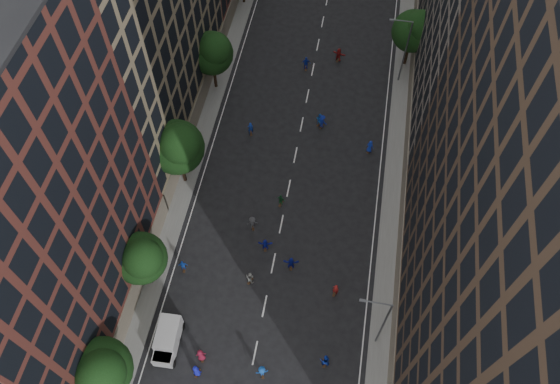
# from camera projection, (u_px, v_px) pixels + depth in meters

# --- Properties ---
(ground) EXTENTS (240.00, 240.00, 0.00)m
(ground) POSITION_uv_depth(u_px,v_px,m) (307.00, 99.00, 65.55)
(ground) COLOR black
(ground) RESTS_ON ground
(sidewalk_left) EXTENTS (4.00, 105.00, 0.15)m
(sidewalk_left) POSITION_uv_depth(u_px,v_px,m) (224.00, 44.00, 70.60)
(sidewalk_left) COLOR slate
(sidewalk_left) RESTS_ON ground
(sidewalk_right) EXTENTS (4.00, 105.00, 0.15)m
(sidewalk_right) POSITION_uv_depth(u_px,v_px,m) (410.00, 67.00, 68.31)
(sidewalk_right) COLOR slate
(sidewalk_right) RESTS_ON ground
(bldg_right_a) EXTENTS (14.00, 30.00, 36.00)m
(bldg_right_a) POSITION_uv_depth(u_px,v_px,m) (550.00, 234.00, 35.33)
(bldg_right_a) COLOR #413023
(bldg_right_a) RESTS_ON ground
(tree_left_0) EXTENTS (5.20, 5.20, 8.83)m
(tree_left_0) POSITION_uv_depth(u_px,v_px,m) (100.00, 371.00, 42.43)
(tree_left_0) COLOR black
(tree_left_0) RESTS_ON ground
(tree_left_1) EXTENTS (4.80, 4.80, 8.21)m
(tree_left_1) POSITION_uv_depth(u_px,v_px,m) (141.00, 258.00, 48.08)
(tree_left_1) COLOR black
(tree_left_1) RESTS_ON ground
(tree_left_2) EXTENTS (5.60, 5.60, 9.45)m
(tree_left_2) POSITION_uv_depth(u_px,v_px,m) (178.00, 146.00, 53.74)
(tree_left_2) COLOR black
(tree_left_2) RESTS_ON ground
(tree_left_3) EXTENTS (5.00, 5.00, 8.58)m
(tree_left_3) POSITION_uv_depth(u_px,v_px,m) (213.00, 52.00, 61.62)
(tree_left_3) COLOR black
(tree_left_3) RESTS_ON ground
(tree_right_a) EXTENTS (5.00, 5.00, 8.39)m
(tree_right_a) POSITION_uv_depth(u_px,v_px,m) (415.00, 30.00, 63.88)
(tree_right_a) COLOR black
(tree_right_a) RESTS_ON ground
(streetlamp_near) EXTENTS (2.64, 0.22, 9.06)m
(streetlamp_near) POSITION_uv_depth(u_px,v_px,m) (382.00, 322.00, 45.38)
(streetlamp_near) COLOR #595B60
(streetlamp_near) RESTS_ON ground
(streetlamp_far) EXTENTS (2.64, 0.22, 9.06)m
(streetlamp_far) POSITION_uv_depth(u_px,v_px,m) (404.00, 48.00, 62.85)
(streetlamp_far) COLOR #595B60
(streetlamp_far) RESTS_ON ground
(cargo_van) EXTENTS (2.17, 4.33, 2.26)m
(cargo_van) POSITION_uv_depth(u_px,v_px,m) (167.00, 340.00, 48.58)
(cargo_van) COLOR silver
(cargo_van) RESTS_ON ground
(skater_0) EXTENTS (0.96, 0.74, 1.76)m
(skater_0) POSITION_uv_depth(u_px,v_px,m) (196.00, 371.00, 47.42)
(skater_0) COLOR #161BB9
(skater_0) RESTS_ON ground
(skater_2) EXTENTS (0.94, 0.75, 1.84)m
(skater_2) POSITION_uv_depth(u_px,v_px,m) (325.00, 360.00, 47.86)
(skater_2) COLOR #1532AF
(skater_2) RESTS_ON ground
(skater_3) EXTENTS (1.23, 0.96, 1.68)m
(skater_3) POSITION_uv_depth(u_px,v_px,m) (262.00, 372.00, 47.42)
(skater_3) COLOR blue
(skater_3) RESTS_ON ground
(skater_4) EXTENTS (0.98, 0.57, 1.58)m
(skater_4) POSITION_uv_depth(u_px,v_px,m) (183.00, 266.00, 52.90)
(skater_4) COLOR #1544B1
(skater_4) RESTS_ON ground
(skater_5) EXTENTS (1.60, 0.69, 1.67)m
(skater_5) POSITION_uv_depth(u_px,v_px,m) (291.00, 263.00, 52.99)
(skater_5) COLOR navy
(skater_5) RESTS_ON ground
(skater_6) EXTENTS (1.06, 0.88, 1.85)m
(skater_6) POSITION_uv_depth(u_px,v_px,m) (201.00, 355.00, 48.10)
(skater_6) COLOR maroon
(skater_6) RESTS_ON ground
(skater_7) EXTENTS (0.73, 0.58, 1.73)m
(skater_7) POSITION_uv_depth(u_px,v_px,m) (336.00, 289.00, 51.49)
(skater_7) COLOR maroon
(skater_7) RESTS_ON ground
(skater_8) EXTENTS (0.97, 0.87, 1.64)m
(skater_8) POSITION_uv_depth(u_px,v_px,m) (250.00, 278.00, 52.19)
(skater_8) COLOR #AEAFAA
(skater_8) RESTS_ON ground
(skater_9) EXTENTS (1.28, 0.99, 1.74)m
(skater_9) POSITION_uv_depth(u_px,v_px,m) (252.00, 223.00, 55.36)
(skater_9) COLOR #393A3E
(skater_9) RESTS_ON ground
(skater_10) EXTENTS (1.00, 0.64, 1.58)m
(skater_10) POSITION_uv_depth(u_px,v_px,m) (281.00, 200.00, 56.93)
(skater_10) COLOR #1C5E30
(skater_10) RESTS_ON ground
(skater_11) EXTENTS (1.50, 0.66, 1.56)m
(skater_11) POSITION_uv_depth(u_px,v_px,m) (265.00, 245.00, 54.14)
(skater_11) COLOR #141EA8
(skater_11) RESTS_ON ground
(skater_12) EXTENTS (0.95, 0.80, 1.66)m
(skater_12) POSITION_uv_depth(u_px,v_px,m) (370.00, 147.00, 60.64)
(skater_12) COLOR #152DAE
(skater_12) RESTS_ON ground
(skater_13) EXTENTS (0.75, 0.62, 1.76)m
(skater_13) POSITION_uv_depth(u_px,v_px,m) (251.00, 128.00, 61.98)
(skater_13) COLOR #1537AD
(skater_13) RESTS_ON ground
(skater_14) EXTENTS (1.01, 0.92, 1.68)m
(skater_14) POSITION_uv_depth(u_px,v_px,m) (319.00, 119.00, 62.74)
(skater_14) COLOR blue
(skater_14) RESTS_ON ground
(skater_15) EXTENTS (1.34, 1.07, 1.82)m
(skater_15) POSITION_uv_depth(u_px,v_px,m) (322.00, 122.00, 62.48)
(skater_15) COLOR navy
(skater_15) RESTS_ON ground
(skater_16) EXTENTS (1.12, 0.59, 1.83)m
(skater_16) POSITION_uv_depth(u_px,v_px,m) (306.00, 63.00, 67.50)
(skater_16) COLOR #152CB0
(skater_16) RESTS_ON ground
(skater_17) EXTENTS (1.77, 1.01, 1.82)m
(skater_17) POSITION_uv_depth(u_px,v_px,m) (339.00, 55.00, 68.29)
(skater_17) COLOR maroon
(skater_17) RESTS_ON ground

